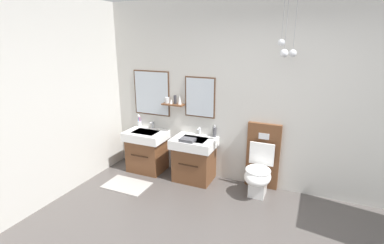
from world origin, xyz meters
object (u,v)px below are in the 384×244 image
Objects in this scene: vanity_sink_right at (194,158)px; soap_dispenser at (215,132)px; vanity_sink_left at (147,150)px; toothbrush_cup at (140,123)px; toilet at (260,168)px; folded_hand_towel at (188,140)px.

vanity_sink_right is 3.64× the size of soap_dispenser.
toothbrush_cup is (-0.25, 0.18, 0.38)m from vanity_sink_left.
vanity_sink_left is 1.00× the size of vanity_sink_right.
toothbrush_cup is at bearing -179.57° from soap_dispenser.
toothbrush_cup is at bearing 175.70° from toilet.
vanity_sink_left is at bearing -170.30° from soap_dispenser.
vanity_sink_right is 0.52m from soap_dispenser.
folded_hand_towel is (-0.30, -0.35, -0.06)m from soap_dispenser.
vanity_sink_left is 0.49m from toothbrush_cup.
soap_dispenser is (1.12, 0.19, 0.41)m from vanity_sink_left.
vanity_sink_left is at bearing -179.35° from toilet.
toilet is at bearing 0.65° from vanity_sink_left.
vanity_sink_left is 0.87m from vanity_sink_right.
toothbrush_cup is 1.13m from folded_hand_towel.
vanity_sink_right is 3.15× the size of folded_hand_towel.
toilet reaches higher than soap_dispenser.
soap_dispenser is 0.87× the size of folded_hand_towel.
vanity_sink_left is 3.64× the size of soap_dispenser.
soap_dispenser is at bearing 0.43° from toothbrush_cup.
vanity_sink_right is at bearing -143.44° from soap_dispenser.
folded_hand_towel is at bearing -17.70° from toothbrush_cup.
folded_hand_towel reaches higher than vanity_sink_left.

